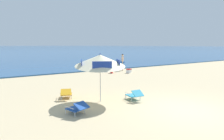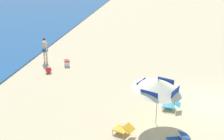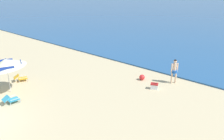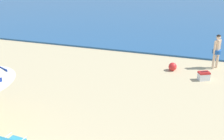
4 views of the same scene
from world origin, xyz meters
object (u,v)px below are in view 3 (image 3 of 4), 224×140
Objects in this scene: person_standing_near_shore at (174,70)px; cooler_box at (154,86)px; lounge_chair_under_umbrella at (11,99)px; beach_umbrella_striped_main at (6,63)px; beach_ball at (142,77)px; lounge_chair_facing_sea at (21,78)px.

person_standing_near_shore is 1.99m from cooler_box.
lounge_chair_under_umbrella is 10.68m from person_standing_near_shore.
cooler_box is at bearing 44.78° from beach_umbrella_striped_main.
person_standing_near_shore is 2.37m from beach_ball.
beach_umbrella_striped_main is at bearing -130.45° from person_standing_near_shore.
person_standing_near_shore is at bearing 49.55° from beach_umbrella_striped_main.
beach_ball is at bearing 55.08° from beach_umbrella_striped_main.
lounge_chair_facing_sea is 9.50m from cooler_box.
lounge_chair_facing_sea reaches higher than cooler_box.
lounge_chair_facing_sea is at bearing 132.64° from beach_umbrella_striped_main.
person_standing_near_shore is (7.14, 8.38, -0.95)m from beach_umbrella_striped_main.
beach_ball is (-1.99, -1.00, -0.81)m from person_standing_near_shore.
beach_ball is (5.15, 7.38, -1.76)m from beach_umbrella_striped_main.
lounge_chair_under_umbrella is 8.84m from beach_ball.
lounge_chair_under_umbrella is 8.93m from cooler_box.
beach_umbrella_striped_main is 2.48m from lounge_chair_facing_sea.
lounge_chair_under_umbrella is at bearing -125.22° from cooler_box.
lounge_chair_under_umbrella is 0.53× the size of person_standing_near_shore.
beach_umbrella_striped_main is at bearing -124.92° from beach_ball.
person_standing_near_shore reaches higher than lounge_chair_under_umbrella.
person_standing_near_shore is at bearing 26.65° from beach_ball.
person_standing_near_shore is (8.37, 7.04, 0.74)m from lounge_chair_facing_sea.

